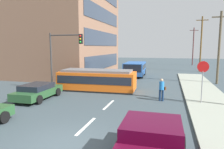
# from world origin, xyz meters

# --- Properties ---
(ground_plane) EXTENTS (120.00, 120.00, 0.00)m
(ground_plane) POSITION_xyz_m (0.00, 10.00, 0.00)
(ground_plane) COLOR #39464C
(sidewalk_curb_right) EXTENTS (3.20, 36.00, 0.14)m
(sidewalk_curb_right) POSITION_xyz_m (6.80, 6.00, 0.07)
(sidewalk_curb_right) COLOR gray
(sidewalk_curb_right) RESTS_ON ground
(lane_stripe_1) EXTENTS (0.16, 2.40, 0.01)m
(lane_stripe_1) POSITION_xyz_m (0.00, 2.00, 0.01)
(lane_stripe_1) COLOR silver
(lane_stripe_1) RESTS_ON ground
(lane_stripe_2) EXTENTS (0.16, 2.40, 0.01)m
(lane_stripe_2) POSITION_xyz_m (0.00, 6.00, 0.01)
(lane_stripe_2) COLOR silver
(lane_stripe_2) RESTS_ON ground
(lane_stripe_3) EXTENTS (0.16, 2.40, 0.01)m
(lane_stripe_3) POSITION_xyz_m (0.00, 16.35, 0.01)
(lane_stripe_3) COLOR silver
(lane_stripe_3) RESTS_ON ground
(lane_stripe_4) EXTENTS (0.16, 2.40, 0.01)m
(lane_stripe_4) POSITION_xyz_m (0.00, 22.35, 0.01)
(lane_stripe_4) COLOR silver
(lane_stripe_4) RESTS_ON ground
(corner_building) EXTENTS (17.33, 16.62, 16.00)m
(corner_building) POSITION_xyz_m (-13.69, 20.69, 8.00)
(corner_building) COLOR #876049
(corner_building) RESTS_ON ground
(streetcar_tram) EXTENTS (7.08, 2.82, 1.92)m
(streetcar_tram) POSITION_xyz_m (-2.40, 10.35, 0.99)
(streetcar_tram) COLOR #DD5C16
(streetcar_tram) RESTS_ON ground
(city_bus) EXTENTS (2.65, 5.08, 1.89)m
(city_bus) POSITION_xyz_m (-0.53, 20.30, 1.08)
(city_bus) COLOR #265399
(city_bus) RESTS_ON ground
(pedestrian_crossing) EXTENTS (0.51, 0.36, 1.67)m
(pedestrian_crossing) POSITION_xyz_m (3.46, 8.05, 0.94)
(pedestrian_crossing) COLOR navy
(pedestrian_crossing) RESTS_ON ground
(parked_sedan_mid) EXTENTS (2.14, 4.30, 1.19)m
(parked_sedan_mid) POSITION_xyz_m (-5.69, 6.07, 0.62)
(parked_sedan_mid) COLOR #26502B
(parked_sedan_mid) RESTS_ON ground
(stop_sign) EXTENTS (0.76, 0.07, 2.88)m
(stop_sign) POSITION_xyz_m (6.16, 7.80, 2.19)
(stop_sign) COLOR gray
(stop_sign) RESTS_ON sidewalk_curb_right
(traffic_light_mast) EXTENTS (3.16, 0.33, 5.20)m
(traffic_light_mast) POSITION_xyz_m (-5.09, 9.07, 3.66)
(traffic_light_mast) COLOR #333333
(traffic_light_mast) RESTS_ON ground
(utility_pole_mid) EXTENTS (1.80, 0.24, 7.69)m
(utility_pole_mid) POSITION_xyz_m (9.00, 17.02, 4.03)
(utility_pole_mid) COLOR brown
(utility_pole_mid) RESTS_ON ground
(utility_pole_far) EXTENTS (1.80, 0.24, 8.79)m
(utility_pole_far) POSITION_xyz_m (8.75, 28.58, 4.58)
(utility_pole_far) COLOR brown
(utility_pole_far) RESTS_ON ground
(utility_pole_distant) EXTENTS (1.80, 0.24, 8.17)m
(utility_pole_distant) POSITION_xyz_m (8.87, 41.07, 4.26)
(utility_pole_distant) COLOR brown
(utility_pole_distant) RESTS_ON ground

